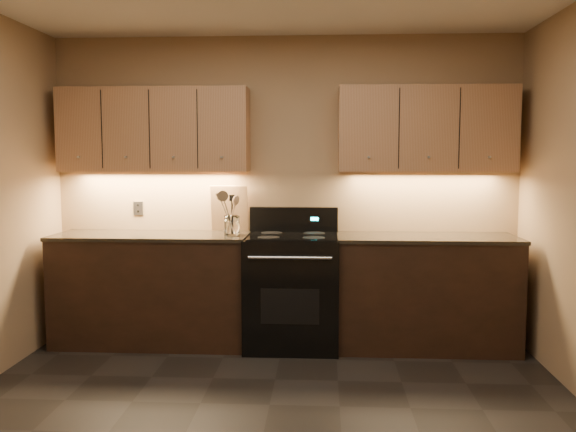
# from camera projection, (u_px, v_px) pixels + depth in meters

# --- Properties ---
(wall_back) EXTENTS (4.00, 0.04, 2.60)m
(wall_back) POSITION_uv_depth(u_px,v_px,m) (285.00, 188.00, 5.29)
(wall_back) COLOR tan
(wall_back) RESTS_ON ground
(counter_left) EXTENTS (1.62, 0.62, 0.93)m
(counter_left) POSITION_uv_depth(u_px,v_px,m) (153.00, 288.00, 5.14)
(counter_left) COLOR black
(counter_left) RESTS_ON ground
(counter_right) EXTENTS (1.46, 0.62, 0.93)m
(counter_right) POSITION_uv_depth(u_px,v_px,m) (426.00, 292.00, 5.01)
(counter_right) COLOR black
(counter_right) RESTS_ON ground
(stove) EXTENTS (0.76, 0.68, 1.14)m
(stove) POSITION_uv_depth(u_px,v_px,m) (292.00, 289.00, 5.05)
(stove) COLOR black
(stove) RESTS_ON ground
(upper_cab_left) EXTENTS (1.60, 0.30, 0.70)m
(upper_cab_left) POSITION_uv_depth(u_px,v_px,m) (154.00, 130.00, 5.16)
(upper_cab_left) COLOR #A67B53
(upper_cab_left) RESTS_ON wall_back
(upper_cab_right) EXTENTS (1.44, 0.30, 0.70)m
(upper_cab_right) POSITION_uv_depth(u_px,v_px,m) (426.00, 129.00, 5.03)
(upper_cab_right) COLOR #A67B53
(upper_cab_right) RESTS_ON wall_back
(outlet_plate) EXTENTS (0.08, 0.01, 0.12)m
(outlet_plate) POSITION_uv_depth(u_px,v_px,m) (138.00, 208.00, 5.38)
(outlet_plate) COLOR #B2B5BA
(outlet_plate) RESTS_ON wall_back
(utensil_crock) EXTENTS (0.16, 0.16, 0.16)m
(utensil_crock) POSITION_uv_depth(u_px,v_px,m) (232.00, 226.00, 5.04)
(utensil_crock) COLOR white
(utensil_crock) RESTS_ON counter_left
(cutting_board) EXTENTS (0.32, 0.11, 0.40)m
(cutting_board) POSITION_uv_depth(u_px,v_px,m) (229.00, 208.00, 5.29)
(cutting_board) COLOR tan
(cutting_board) RESTS_ON counter_left
(wooden_spoon) EXTENTS (0.14, 0.09, 0.31)m
(wooden_spoon) POSITION_uv_depth(u_px,v_px,m) (228.00, 214.00, 5.02)
(wooden_spoon) COLOR tan
(wooden_spoon) RESTS_ON utensil_crock
(black_turner) EXTENTS (0.10, 0.15, 0.34)m
(black_turner) POSITION_uv_depth(u_px,v_px,m) (232.00, 213.00, 5.02)
(black_turner) COLOR black
(black_turner) RESTS_ON utensil_crock
(steel_spatula) EXTENTS (0.23, 0.11, 0.38)m
(steel_spatula) POSITION_uv_depth(u_px,v_px,m) (234.00, 211.00, 5.04)
(steel_spatula) COLOR silver
(steel_spatula) RESTS_ON utensil_crock
(steel_skimmer) EXTENTS (0.19, 0.14, 0.36)m
(steel_skimmer) POSITION_uv_depth(u_px,v_px,m) (234.00, 212.00, 5.00)
(steel_skimmer) COLOR silver
(steel_skimmer) RESTS_ON utensil_crock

